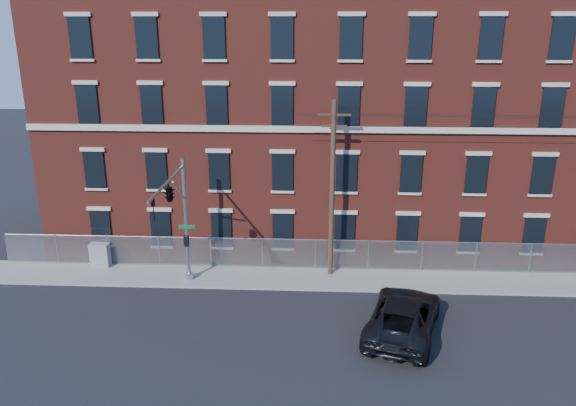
# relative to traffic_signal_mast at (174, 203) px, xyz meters

# --- Properties ---
(ground) EXTENTS (140.00, 140.00, 0.00)m
(ground) POSITION_rel_traffic_signal_mast_xyz_m (6.00, -2.18, -5.39)
(ground) COLOR black
(ground) RESTS_ON ground
(sidewalk) EXTENTS (65.00, 3.00, 0.12)m
(sidewalk) POSITION_rel_traffic_signal_mast_xyz_m (18.00, 2.82, -5.33)
(sidewalk) COLOR gray
(sidewalk) RESTS_ON ground
(mill_building) EXTENTS (55.30, 14.32, 16.30)m
(mill_building) POSITION_rel_traffic_signal_mast_xyz_m (18.00, 11.75, 2.76)
(mill_building) COLOR maroon
(mill_building) RESTS_ON ground
(chain_link_fence) EXTENTS (59.06, 0.06, 1.85)m
(chain_link_fence) POSITION_rel_traffic_signal_mast_xyz_m (18.00, 4.12, -4.33)
(chain_link_fence) COLOR #A5A8AD
(chain_link_fence) RESTS_ON ground
(traffic_signal_mast) EXTENTS (0.90, 6.75, 7.00)m
(traffic_signal_mast) POSITION_rel_traffic_signal_mast_xyz_m (0.00, 0.00, 0.00)
(traffic_signal_mast) COLOR #9EA0A5
(traffic_signal_mast) RESTS_ON ground
(utility_pole_near) EXTENTS (1.80, 0.28, 10.00)m
(utility_pole_near) POSITION_rel_traffic_signal_mast_xyz_m (8.00, 3.42, -0.05)
(utility_pole_near) COLOR #462F23
(utility_pole_near) RESTS_ON ground
(pickup_truck) EXTENTS (4.71, 6.98, 1.78)m
(pickup_truck) POSITION_rel_traffic_signal_mast_xyz_m (11.27, -2.74, -4.50)
(pickup_truck) COLOR black
(pickup_truck) RESTS_ON ground
(utility_cabinet) EXTENTS (1.16, 0.63, 1.41)m
(utility_cabinet) POSITION_rel_traffic_signal_mast_xyz_m (-5.67, 3.82, -4.56)
(utility_cabinet) COLOR gray
(utility_cabinet) RESTS_ON sidewalk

